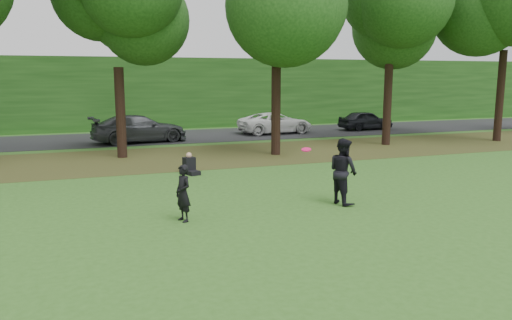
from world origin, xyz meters
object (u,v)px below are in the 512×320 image
Objects in this scene: player_left at (183,193)px; seated_person at (190,166)px; player_right at (343,171)px; frisbee at (306,150)px.

player_left reaches higher than seated_person.
player_right is at bearing 73.57° from player_left.
frisbee is at bearing -89.42° from seated_person.
player_left is at bearing 83.17° from player_right.
player_right reaches higher than seated_person.
frisbee is (3.41, -0.15, 0.99)m from player_left.
frisbee is 0.43× the size of seated_person.
player_left is 0.76× the size of player_right.
player_left is at bearing 177.57° from frisbee.
frisbee is at bearing 68.58° from player_left.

